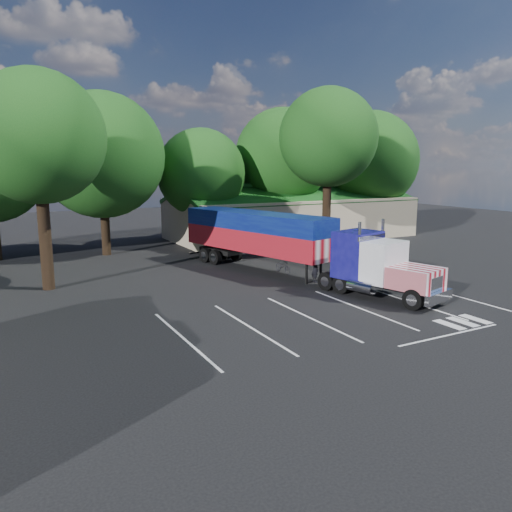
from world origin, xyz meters
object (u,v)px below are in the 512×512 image
woman (315,269)px  silver_sedan (231,242)px  semi_truck (283,240)px  bicycle (283,266)px

woman → silver_sedan: (0.50, 13.40, -0.11)m
semi_truck → bicycle: 2.15m
woman → bicycle: bearing=10.5°
semi_truck → woman: size_ratio=11.88×
semi_truck → silver_sedan: semi_truck is taller
woman → silver_sedan: bearing=3.8°
semi_truck → woman: 3.15m
semi_truck → silver_sedan: 10.96m
bicycle → silver_sedan: (0.78, 9.99, 0.29)m
silver_sedan → bicycle: bearing=-166.4°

